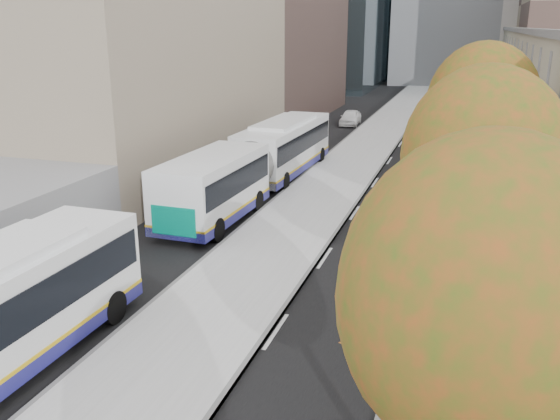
% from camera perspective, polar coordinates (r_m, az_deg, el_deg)
% --- Properties ---
extents(bus_platform, '(4.25, 150.00, 0.15)m').
position_cam_1_polar(bus_platform, '(39.22, 7.06, 4.76)').
color(bus_platform, silver).
rests_on(bus_platform, ground).
extents(sidewalk, '(4.75, 150.00, 0.08)m').
position_cam_1_polar(sidewalk, '(38.60, 18.81, 3.70)').
color(sidewalk, gray).
rests_on(sidewalk, ground).
extents(tree_b, '(4.00, 4.00, 6.97)m').
position_cam_1_polar(tree_b, '(8.41, 19.17, -8.20)').
color(tree_b, '#322413').
rests_on(tree_b, sidewalk).
extents(tree_c, '(4.20, 4.20, 7.28)m').
position_cam_1_polar(tree_c, '(15.99, 18.99, 4.58)').
color(tree_c, '#322413').
rests_on(tree_c, sidewalk).
extents(tree_d, '(4.40, 4.40, 7.60)m').
position_cam_1_polar(tree_d, '(24.83, 18.91, 9.35)').
color(tree_d, '#322413').
rests_on(tree_d, sidewalk).
extents(bus_far, '(3.25, 18.38, 3.05)m').
position_cam_1_polar(bus_far, '(31.50, -2.04, 4.75)').
color(bus_far, white).
rests_on(bus_far, ground).
extents(distant_car, '(1.74, 4.02, 1.35)m').
position_cam_1_polar(distant_car, '(53.86, 6.79, 8.83)').
color(distant_car, white).
rests_on(distant_car, ground).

